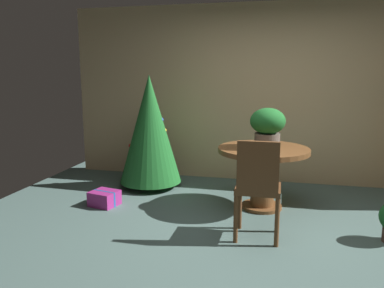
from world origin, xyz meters
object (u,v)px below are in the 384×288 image
object	(u,v)px
wooden_chair_near	(258,184)
gift_box_purple	(104,198)
holiday_tree	(150,129)
flower_vase	(268,125)
round_dining_table	(263,166)

from	to	relation	value
wooden_chair_near	gift_box_purple	distance (m)	2.03
holiday_tree	flower_vase	bearing A→B (deg)	-17.01
holiday_tree	gift_box_purple	distance (m)	1.19
wooden_chair_near	flower_vase	bearing A→B (deg)	87.81
wooden_chair_near	holiday_tree	world-z (taller)	holiday_tree
holiday_tree	gift_box_purple	world-z (taller)	holiday_tree
flower_vase	gift_box_purple	world-z (taller)	flower_vase
round_dining_table	holiday_tree	xyz separation A→B (m)	(-1.59, 0.52, 0.31)
flower_vase	holiday_tree	size ratio (longest dim) A/B	0.29
flower_vase	round_dining_table	bearing A→B (deg)	-151.24
round_dining_table	holiday_tree	distance (m)	1.71
flower_vase	holiday_tree	bearing A→B (deg)	162.99
gift_box_purple	wooden_chair_near	bearing A→B (deg)	-16.75
round_dining_table	holiday_tree	bearing A→B (deg)	161.97
round_dining_table	wooden_chair_near	size ratio (longest dim) A/B	1.07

